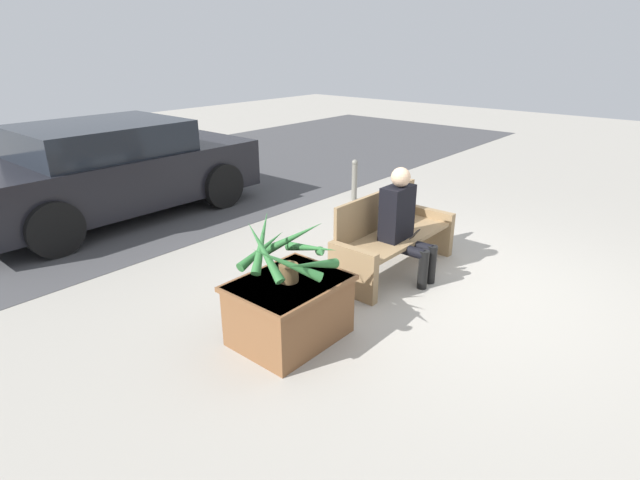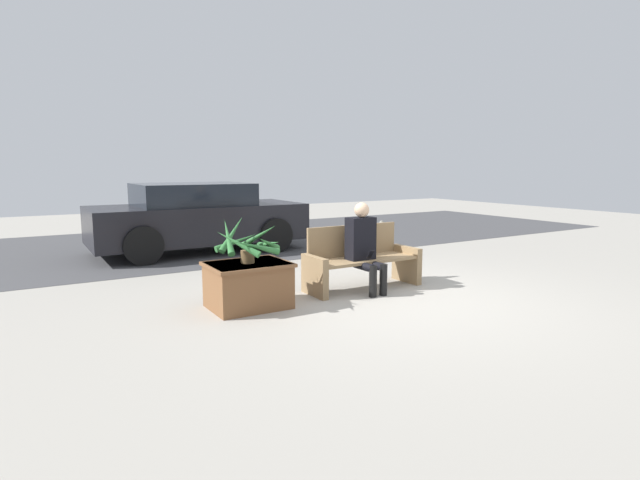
# 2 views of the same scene
# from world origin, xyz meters

# --- Properties ---
(ground_plane) EXTENTS (30.00, 30.00, 0.00)m
(ground_plane) POSITION_xyz_m (0.00, 0.00, 0.00)
(ground_plane) COLOR #9E998E
(road_surface) EXTENTS (20.00, 6.00, 0.01)m
(road_surface) POSITION_xyz_m (0.00, 6.12, 0.00)
(road_surface) COLOR #424244
(road_surface) RESTS_ON ground_plane
(bench) EXTENTS (1.68, 0.57, 0.87)m
(bench) POSITION_xyz_m (-0.05, 0.79, 0.40)
(bench) COLOR #8C704C
(bench) RESTS_ON ground_plane
(person_seated) EXTENTS (0.38, 0.57, 1.22)m
(person_seated) POSITION_xyz_m (-0.13, 0.61, 0.66)
(person_seated) COLOR black
(person_seated) RESTS_ON ground_plane
(planter_box) EXTENTS (0.96, 0.76, 0.55)m
(planter_box) POSITION_xyz_m (-1.81, 0.67, 0.30)
(planter_box) COLOR brown
(planter_box) RESTS_ON ground_plane
(potted_plant) EXTENTS (0.83, 0.81, 0.56)m
(potted_plant) POSITION_xyz_m (-1.79, 0.67, 0.80)
(potted_plant) COLOR brown
(potted_plant) RESTS_ON planter_box
(parked_car) EXTENTS (4.09, 1.98, 1.37)m
(parked_car) POSITION_xyz_m (-1.08, 4.94, 0.69)
(parked_car) COLOR black
(parked_car) RESTS_ON ground_plane
(bollard_post) EXTENTS (0.10, 0.10, 0.67)m
(bollard_post) POSITION_xyz_m (1.84, 2.71, 0.35)
(bollard_post) COLOR slate
(bollard_post) RESTS_ON ground_plane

